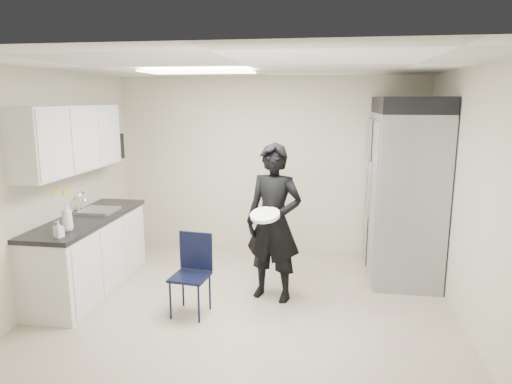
% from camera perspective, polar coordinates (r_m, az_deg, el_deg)
% --- Properties ---
extents(floor, '(4.50, 4.50, 0.00)m').
position_cam_1_polar(floor, '(5.24, -1.19, -14.17)').
color(floor, tan).
rests_on(floor, ground).
extents(ceiling, '(4.50, 4.50, 0.00)m').
position_cam_1_polar(ceiling, '(4.73, -1.33, 15.53)').
color(ceiling, white).
rests_on(ceiling, back_wall).
extents(back_wall, '(4.50, 0.00, 4.50)m').
position_cam_1_polar(back_wall, '(6.77, 1.68, 3.27)').
color(back_wall, '#BEB79D').
rests_on(back_wall, floor).
extents(left_wall, '(0.00, 4.00, 4.00)m').
position_cam_1_polar(left_wall, '(5.65, -24.33, 0.61)').
color(left_wall, '#BEB79D').
rests_on(left_wall, floor).
extents(right_wall, '(0.00, 4.00, 4.00)m').
position_cam_1_polar(right_wall, '(4.96, 25.30, -0.87)').
color(right_wall, '#BEB79D').
rests_on(right_wall, floor).
extents(ceiling_panel, '(1.20, 0.60, 0.02)m').
position_cam_1_polar(ceiling_panel, '(5.25, -7.21, 14.71)').
color(ceiling_panel, white).
rests_on(ceiling_panel, ceiling).
extents(lower_counter, '(0.60, 1.90, 0.86)m').
position_cam_1_polar(lower_counter, '(5.88, -20.10, -7.44)').
color(lower_counter, silver).
rests_on(lower_counter, floor).
extents(countertop, '(0.64, 1.95, 0.05)m').
position_cam_1_polar(countertop, '(5.75, -20.41, -3.15)').
color(countertop, black).
rests_on(countertop, lower_counter).
extents(sink, '(0.42, 0.40, 0.14)m').
position_cam_1_polar(sink, '(5.96, -19.07, -2.71)').
color(sink, gray).
rests_on(sink, countertop).
extents(faucet, '(0.02, 0.02, 0.24)m').
position_cam_1_polar(faucet, '(6.02, -20.85, -1.23)').
color(faucet, silver).
rests_on(faucet, countertop).
extents(upper_cabinets, '(0.35, 1.80, 0.75)m').
position_cam_1_polar(upper_cabinets, '(5.66, -22.18, 6.17)').
color(upper_cabinets, silver).
rests_on(upper_cabinets, left_wall).
extents(towel_dispenser, '(0.22, 0.30, 0.35)m').
position_cam_1_polar(towel_dispenser, '(6.72, -17.54, 5.44)').
color(towel_dispenser, black).
rests_on(towel_dispenser, left_wall).
extents(notice_sticker_left, '(0.00, 0.12, 0.07)m').
position_cam_1_polar(notice_sticker_left, '(5.75, -23.68, 0.02)').
color(notice_sticker_left, yellow).
rests_on(notice_sticker_left, left_wall).
extents(notice_sticker_right, '(0.00, 0.12, 0.07)m').
position_cam_1_polar(notice_sticker_right, '(5.92, -22.63, 0.02)').
color(notice_sticker_right, yellow).
rests_on(notice_sticker_right, left_wall).
extents(commercial_fridge, '(0.80, 1.35, 2.10)m').
position_cam_1_polar(commercial_fridge, '(6.13, 18.02, -0.53)').
color(commercial_fridge, gray).
rests_on(commercial_fridge, floor).
extents(fridge_compressor, '(0.80, 1.35, 0.20)m').
position_cam_1_polar(fridge_compressor, '(6.01, 18.71, 10.26)').
color(fridge_compressor, black).
rests_on(fridge_compressor, commercial_fridge).
extents(folding_chair, '(0.42, 0.42, 0.84)m').
position_cam_1_polar(folding_chair, '(4.96, -8.25, -10.47)').
color(folding_chair, black).
rests_on(folding_chair, floor).
extents(man_tuxedo, '(0.75, 0.60, 1.80)m').
position_cam_1_polar(man_tuxedo, '(5.17, 2.22, -3.88)').
color(man_tuxedo, black).
rests_on(man_tuxedo, floor).
extents(bucket_lid, '(0.40, 0.40, 0.04)m').
position_cam_1_polar(bucket_lid, '(4.90, 1.13, -2.90)').
color(bucket_lid, white).
rests_on(bucket_lid, man_tuxedo).
extents(soap_bottle_a, '(0.17, 0.17, 0.30)m').
position_cam_1_polar(soap_bottle_a, '(5.20, -22.57, -2.82)').
color(soap_bottle_a, white).
rests_on(soap_bottle_a, countertop).
extents(soap_bottle_b, '(0.10, 0.10, 0.17)m').
position_cam_1_polar(soap_bottle_b, '(4.98, -23.44, -4.27)').
color(soap_bottle_b, silver).
rests_on(soap_bottle_b, countertop).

